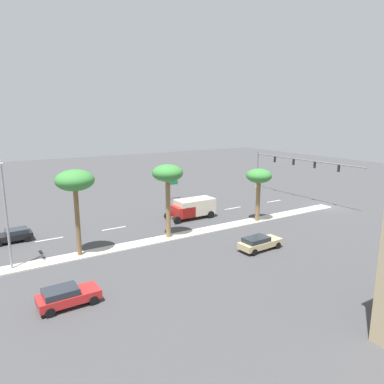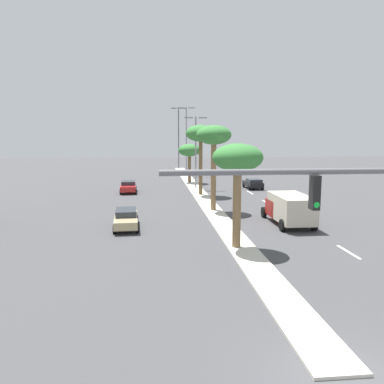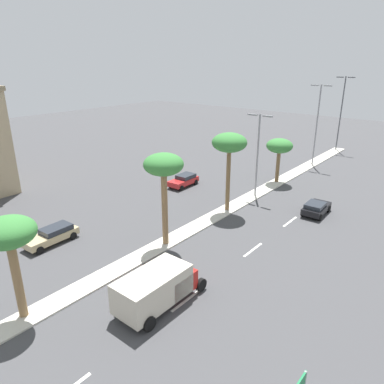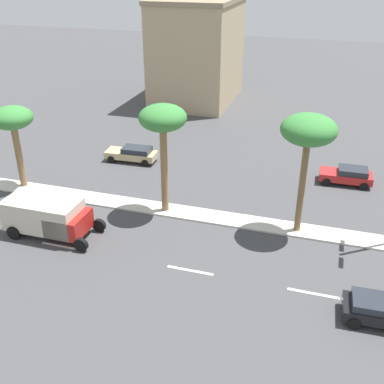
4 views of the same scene
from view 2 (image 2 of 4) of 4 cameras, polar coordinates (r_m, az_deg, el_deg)
name	(u,v)px [view 2 (image 2 of 4)]	position (r m, az deg, el deg)	size (l,w,h in m)	color
ground_plane	(210,207)	(38.32, 2.55, -2.22)	(160.00, 160.00, 0.00)	#424244
median_curb	(200,194)	(45.89, 1.15, -0.36)	(1.80, 69.90, 0.12)	beige
lane_stripe_leading	(349,252)	(25.91, 21.70, -8.06)	(0.20, 2.80, 0.01)	silver
lane_stripe_far	(296,220)	(33.68, 14.84, -3.99)	(0.20, 2.80, 0.01)	silver
lane_stripe_front	(267,203)	(41.60, 10.74, -1.51)	(0.20, 2.80, 0.01)	silver
lane_stripe_mid	(250,192)	(48.29, 8.39, -0.07)	(0.20, 2.80, 0.01)	silver
lane_stripe_inboard	(239,186)	(54.05, 6.85, 0.87)	(0.20, 2.80, 0.01)	silver
palm_tree_left	(238,161)	(24.03, 6.61, 4.43)	(3.07, 3.07, 6.40)	olive
palm_tree_near	(214,138)	(35.91, 3.17, 7.78)	(3.18, 3.18, 7.73)	olive
palm_tree_outboard	(201,135)	(45.10, 1.27, 8.25)	(3.42, 3.42, 7.93)	brown
palm_tree_mid	(189,151)	(56.58, -0.37, 5.95)	(3.22, 3.22, 5.48)	brown
street_lamp_trailing	(196,146)	(50.73, 0.54, 6.66)	(2.90, 0.24, 9.09)	gray
street_lamp_rear	(186,136)	(66.99, -0.83, 8.10)	(2.90, 0.24, 11.34)	gray
street_lamp_inboard	(179,134)	(78.74, -1.95, 8.40)	(2.90, 0.24, 12.00)	#515459
sedan_red_far	(128,186)	(48.35, -9.19, 0.80)	(2.03, 4.12, 1.37)	red
sedan_tan_trailing	(126,218)	(30.39, -9.50, -3.77)	(2.00, 4.57, 1.34)	tan
sedan_black_outboard	(253,183)	(51.60, 8.84, 1.26)	(2.06, 3.87, 1.31)	black
box_truck	(289,208)	(31.78, 13.88, -2.26)	(2.70, 6.17, 2.41)	#B21E19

